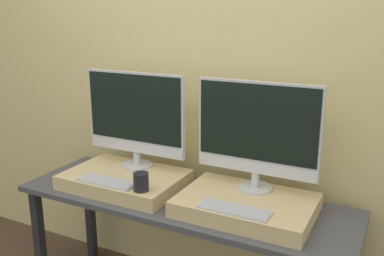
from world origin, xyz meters
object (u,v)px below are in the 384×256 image
(monitor_right, at_px, (257,132))
(keyboard_left, at_px, (107,182))
(monitor_left, at_px, (135,116))
(keyboard_right, at_px, (234,209))
(mug, at_px, (141,182))

(monitor_right, bearing_deg, keyboard_left, -158.57)
(monitor_left, height_order, monitor_right, same)
(keyboard_left, bearing_deg, monitor_right, 21.43)
(monitor_right, distance_m, keyboard_right, 0.41)
(keyboard_left, relative_size, keyboard_right, 1.00)
(mug, height_order, keyboard_right, mug)
(monitor_left, bearing_deg, mug, -52.30)
(keyboard_left, xyz_separation_m, keyboard_right, (0.72, 0.00, 0.00))
(monitor_left, relative_size, monitor_right, 1.00)
(monitor_right, bearing_deg, monitor_left, 180.00)
(keyboard_right, bearing_deg, mug, 180.00)
(keyboard_left, bearing_deg, mug, 0.00)
(keyboard_right, bearing_deg, monitor_left, 158.57)
(keyboard_left, xyz_separation_m, mug, (0.22, 0.00, 0.04))
(monitor_left, xyz_separation_m, keyboard_left, (0.00, -0.28, -0.29))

